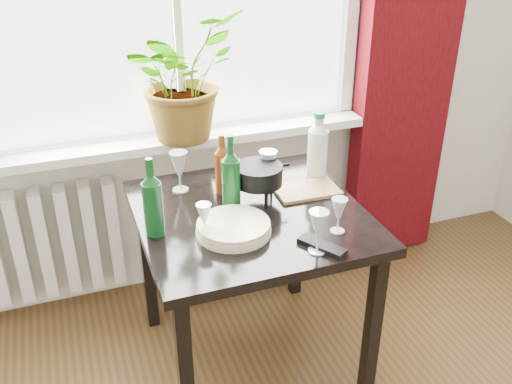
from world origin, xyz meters
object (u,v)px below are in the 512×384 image
object	(u,v)px
table	(250,232)
cleaning_bottle	(318,145)
wine_bottle_right	(231,173)
wineglass_far_right	(339,215)
cutting_board	(306,190)
wineglass_back_center	(268,170)
wineglass_front_left	(204,220)
bottle_amber	(222,164)
wineglass_back_left	(179,171)
plate_stack	(234,228)
tv_remote	(322,246)
wineglass_front_right	(318,232)
fondue_pot	(259,183)
radiator	(32,246)
potted_plant	(182,77)
wine_bottle_left	(152,197)

from	to	relation	value
table	cleaning_bottle	xyz separation A→B (m)	(0.37, 0.19, 0.24)
wine_bottle_right	wineglass_far_right	xyz separation A→B (m)	(0.31, -0.29, -0.08)
cutting_board	wineglass_back_center	bearing A→B (deg)	154.02
cutting_board	wineglass_front_left	bearing A→B (deg)	-158.82
bottle_amber	wineglass_back_left	size ratio (longest dim) A/B	1.46
cutting_board	bottle_amber	bearing A→B (deg)	160.59
wineglass_front_left	plate_stack	size ratio (longest dim) A/B	0.48
bottle_amber	tv_remote	size ratio (longest dim) A/B	1.45
wineglass_back_center	wineglass_front_right	bearing A→B (deg)	-90.51
wineglass_back_center	fondue_pot	world-z (taller)	wineglass_back_center
table	tv_remote	distance (m)	0.37
cutting_board	fondue_pot	bearing A→B (deg)	178.76
bottle_amber	cutting_board	distance (m)	0.36
radiator	fondue_pot	bearing A→B (deg)	-31.00
potted_plant	wineglass_back_center	bearing A→B (deg)	-60.54
cleaning_bottle	wineglass_back_center	size ratio (longest dim) A/B	1.67
table	potted_plant	xyz separation A→B (m)	(-0.11, 0.57, 0.47)
wine_bottle_left	wineglass_back_left	bearing A→B (deg)	61.50
potted_plant	wineglass_far_right	distance (m)	0.94
wineglass_front_left	table	bearing A→B (deg)	27.52
wine_bottle_left	wineglass_front_left	xyz separation A→B (m)	(0.16, -0.08, -0.08)
wineglass_far_right	wineglass_back_center	distance (m)	0.41
wine_bottle_right	wineglass_front_left	bearing A→B (deg)	-133.94
potted_plant	tv_remote	world-z (taller)	potted_plant
tv_remote	wineglass_back_left	bearing A→B (deg)	90.34
radiator	fondue_pot	world-z (taller)	fondue_pot
bottle_amber	radiator	bearing A→B (deg)	151.15
radiator	wineglass_back_left	xyz separation A→B (m)	(0.64, -0.37, 0.45)
wineglass_front_right	plate_stack	size ratio (longest dim) A/B	0.59
wineglass_back_center	wineglass_front_left	world-z (taller)	wineglass_back_center
potted_plant	wineglass_back_center	size ratio (longest dim) A/B	3.12
wineglass_front_left	fondue_pot	size ratio (longest dim) A/B	0.60
table	wineglass_back_center	bearing A→B (deg)	48.82
wineglass_far_right	potted_plant	bearing A→B (deg)	113.73
wineglass_front_right	fondue_pot	distance (m)	0.42
wineglass_front_right	wineglass_front_left	distance (m)	0.40
wineglass_front_right	fondue_pot	bearing A→B (deg)	98.15
potted_plant	cutting_board	distance (m)	0.72
wineglass_front_right	radiator	bearing A→B (deg)	135.19
wineglass_back_center	bottle_amber	bearing A→B (deg)	166.24
cleaning_bottle	cutting_board	world-z (taller)	cleaning_bottle
radiator	wine_bottle_left	bearing A→B (deg)	-54.25
bottle_amber	plate_stack	xyz separation A→B (m)	(-0.06, -0.32, -0.11)
bottle_amber	tv_remote	world-z (taller)	bottle_amber
bottle_amber	fondue_pot	size ratio (longest dim) A/B	1.17
table	fondue_pot	distance (m)	0.20
wineglass_front_left	cutting_board	xyz separation A→B (m)	(0.48, 0.19, -0.06)
wineglass_front_right	wineglass_back_center	world-z (taller)	wineglass_back_center
radiator	bottle_amber	xyz separation A→B (m)	(0.80, -0.44, 0.49)
potted_plant	fondue_pot	bearing A→B (deg)	-70.32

